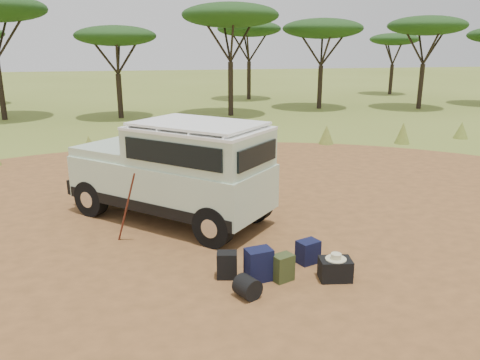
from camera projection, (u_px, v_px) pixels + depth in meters
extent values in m
plane|color=olive|center=(222.00, 254.00, 8.75)|extent=(140.00, 140.00, 0.00)
cylinder|color=#935D30|center=(222.00, 254.00, 8.75)|extent=(23.00, 23.00, 0.01)
cone|color=olive|center=(89.00, 145.00, 16.60)|extent=(0.60, 0.60, 0.70)
cone|color=olive|center=(175.00, 141.00, 16.86)|extent=(0.60, 0.60, 0.90)
cone|color=olive|center=(258.00, 141.00, 17.16)|extent=(0.60, 0.60, 0.80)
cone|color=olive|center=(326.00, 135.00, 18.48)|extent=(0.60, 0.60, 0.75)
cone|color=olive|center=(403.00, 133.00, 18.56)|extent=(0.60, 0.60, 0.85)
cone|color=olive|center=(461.00, 130.00, 19.62)|extent=(0.60, 0.60, 0.70)
cylinder|color=black|center=(1.00, 90.00, 24.35)|extent=(0.28, 0.28, 3.06)
cylinder|color=black|center=(120.00, 96.00, 25.02)|extent=(0.28, 0.28, 2.34)
ellipsoid|color=#1C3B15|center=(115.00, 36.00, 24.16)|extent=(4.20, 4.20, 1.05)
cylinder|color=black|center=(231.00, 89.00, 25.88)|extent=(0.28, 0.28, 2.93)
ellipsoid|color=#1C3B15|center=(230.00, 15.00, 24.81)|extent=(5.20, 5.20, 1.30)
cylinder|color=black|center=(320.00, 87.00, 28.83)|extent=(0.28, 0.28, 2.61)
ellipsoid|color=#1C3B15|center=(323.00, 29.00, 27.88)|extent=(4.80, 4.80, 1.20)
cylinder|color=black|center=(421.00, 87.00, 28.74)|extent=(0.28, 0.28, 2.70)
ellipsoid|color=#1C3B15|center=(427.00, 26.00, 27.75)|extent=(4.60, 4.60, 1.15)
cylinder|color=black|center=(249.00, 81.00, 33.78)|extent=(0.28, 0.28, 2.70)
ellipsoid|color=#1C3B15|center=(249.00, 29.00, 32.79)|extent=(4.50, 4.50, 1.12)
cylinder|color=black|center=(391.00, 79.00, 37.40)|extent=(0.28, 0.28, 2.34)
ellipsoid|color=#1C3B15|center=(394.00, 39.00, 36.55)|extent=(3.80, 3.80, 0.95)
cube|color=beige|center=(170.00, 181.00, 10.34)|extent=(4.46, 4.42, 0.94)
cube|color=black|center=(171.00, 196.00, 10.44)|extent=(4.42, 4.38, 0.24)
cube|color=beige|center=(199.00, 147.00, 9.71)|extent=(3.20, 3.18, 0.74)
cube|color=white|center=(198.00, 128.00, 9.60)|extent=(3.23, 3.21, 0.06)
cube|color=white|center=(198.00, 123.00, 9.57)|extent=(2.99, 2.98, 0.05)
cube|color=beige|center=(122.00, 149.00, 10.88)|extent=(2.38, 2.38, 0.20)
cube|color=black|center=(149.00, 139.00, 10.38)|extent=(1.17, 1.19, 0.52)
cube|color=black|center=(171.00, 154.00, 8.97)|extent=(1.71, 1.67, 0.44)
cube|color=black|center=(222.00, 139.00, 10.44)|extent=(1.71, 1.67, 0.44)
cube|color=black|center=(257.00, 155.00, 9.02)|extent=(1.06, 1.08, 0.41)
cube|color=black|center=(99.00, 179.00, 11.55)|extent=(1.35, 1.38, 0.34)
cylinder|color=black|center=(93.00, 147.00, 11.39)|extent=(0.94, 0.96, 0.07)
cylinder|color=black|center=(94.00, 168.00, 11.54)|extent=(0.94, 0.96, 0.07)
cylinder|color=silver|center=(84.00, 157.00, 11.23)|extent=(0.20, 0.20, 0.22)
cylinder|color=silver|center=(101.00, 153.00, 11.69)|extent=(0.20, 0.20, 0.22)
cube|color=white|center=(96.00, 174.00, 11.56)|extent=(0.32, 0.32, 0.12)
cylinder|color=black|center=(176.00, 138.00, 11.08)|extent=(0.11, 0.11, 0.82)
cylinder|color=black|center=(91.00, 198.00, 10.65)|extent=(0.79, 0.78, 0.83)
cylinder|color=black|center=(140.00, 182.00, 11.96)|extent=(0.79, 0.78, 0.83)
cylinder|color=black|center=(213.00, 226.00, 8.98)|extent=(0.79, 0.78, 0.83)
cylinder|color=black|center=(254.00, 203.00, 10.29)|extent=(0.79, 0.78, 0.83)
cylinder|color=#5E2016|center=(126.00, 208.00, 9.10)|extent=(0.44, 0.35, 1.45)
cube|color=black|center=(227.00, 265.00, 7.81)|extent=(0.38, 0.32, 0.46)
cube|color=#121738|center=(259.00, 265.00, 7.72)|extent=(0.47, 0.36, 0.56)
cube|color=#374620|center=(283.00, 268.00, 7.71)|extent=(0.39, 0.34, 0.46)
cube|color=#121738|center=(308.00, 252.00, 8.35)|extent=(0.45, 0.39, 0.42)
cube|color=black|center=(335.00, 269.00, 7.76)|extent=(0.58, 0.45, 0.37)
cylinder|color=black|center=(247.00, 287.00, 7.21)|extent=(0.46, 0.46, 0.34)
cylinder|color=beige|center=(336.00, 259.00, 7.70)|extent=(0.35, 0.35, 0.01)
cylinder|color=beige|center=(336.00, 256.00, 7.69)|extent=(0.17, 0.17, 0.09)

